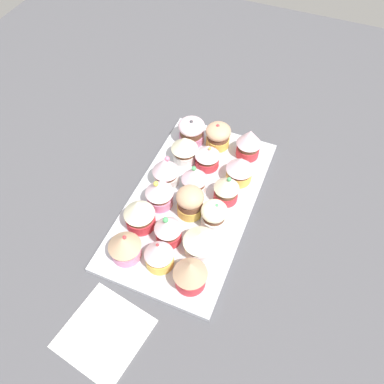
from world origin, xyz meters
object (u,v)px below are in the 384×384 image
cupcake_1 (185,148)px  cupcake_7 (207,155)px  cupcake_9 (190,202)px  napkin (104,333)px  cupcake_13 (240,169)px  baking_tray (192,202)px  cupcake_8 (194,178)px  cupcake_14 (227,188)px  cupcake_15 (214,215)px  cupcake_10 (168,228)px  cupcake_3 (159,193)px  cupcake_16 (200,242)px  cupcake_2 (166,170)px  cupcake_5 (125,246)px  cupcake_6 (218,135)px  cupcake_17 (190,273)px  cupcake_12 (249,143)px  cupcake_0 (192,131)px  cupcake_4 (139,213)px  cupcake_11 (157,253)px

cupcake_1 → cupcake_7: size_ratio=1.04×
cupcake_9 → napkin: size_ratio=0.53×
cupcake_9 → cupcake_13: cupcake_9 is taller
baking_tray → napkin: size_ratio=3.32×
cupcake_8 → cupcake_14: bearing=92.9°
cupcake_8 → cupcake_15: bearing=46.2°
cupcake_10 → cupcake_15: cupcake_10 is taller
cupcake_3 → cupcake_16: bearing=58.5°
cupcake_2 → cupcake_5: (19.83, 0.46, -0.53)cm
cupcake_6 → cupcake_8: size_ratio=0.82×
cupcake_1 → cupcake_16: 24.81cm
baking_tray → cupcake_3: cupcake_3 is taller
cupcake_7 → cupcake_13: cupcake_13 is taller
cupcake_13 → napkin: 43.57cm
cupcake_3 → cupcake_13: bearing=133.7°
cupcake_2 → cupcake_17: size_ratio=1.04×
cupcake_7 → cupcake_17: (28.59, 7.68, 0.77)cm
cupcake_5 → cupcake_15: cupcake_5 is taller
cupcake_9 → cupcake_16: cupcake_9 is taller
cupcake_6 → cupcake_7: 7.17cm
cupcake_17 → cupcake_2: bearing=-144.9°
cupcake_5 → cupcake_14: size_ratio=0.91×
cupcake_5 → cupcake_12: bearing=158.1°
cupcake_15 → cupcake_16: size_ratio=1.00×
baking_tray → cupcake_5: size_ratio=6.67×
cupcake_2 → cupcake_7: 10.55cm
cupcake_0 → cupcake_3: size_ratio=0.91×
cupcake_17 → cupcake_5: bearing=-92.6°
baking_tray → cupcake_9: 5.37cm
cupcake_3 → cupcake_9: size_ratio=1.01×
cupcake_2 → cupcake_4: (12.36, -0.18, -0.02)cm
cupcake_7 → cupcake_1: bearing=-88.5°
napkin → cupcake_2: bearing=-173.9°
cupcake_2 → cupcake_13: cupcake_2 is taller
cupcake_11 → napkin: (15.95, -3.20, -4.62)cm
cupcake_7 → cupcake_10: 21.54cm
cupcake_12 → cupcake_3: bearing=-32.2°
cupcake_5 → cupcake_17: cupcake_17 is taller
cupcake_12 → cupcake_13: bearing=3.1°
cupcake_3 → cupcake_7: cupcake_3 is taller
baking_tray → cupcake_4: bearing=-37.6°
cupcake_3 → napkin: size_ratio=0.53×
baking_tray → cupcake_7: (-10.73, -0.62, 3.96)cm
cupcake_4 → cupcake_9: 10.71cm
cupcake_5 → cupcake_16: 14.54cm
cupcake_13 → cupcake_17: size_ratio=0.90×
cupcake_7 → cupcake_9: size_ratio=0.91×
cupcake_1 → cupcake_15: size_ratio=1.03×
cupcake_1 → cupcake_6: 9.23cm
cupcake_17 → cupcake_3: bearing=-137.9°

